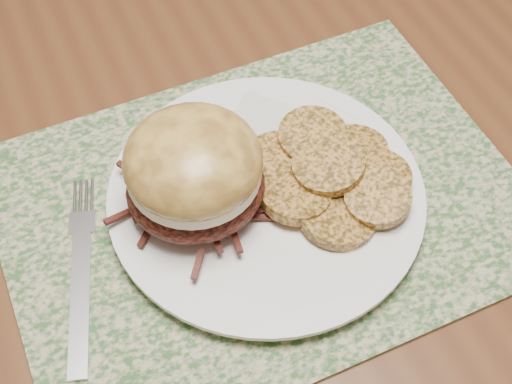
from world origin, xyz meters
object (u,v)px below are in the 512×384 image
(dining_table, at_px, (202,126))
(fork, at_px, (81,270))
(dinner_plate, at_px, (266,196))
(pork_sandwich, at_px, (194,172))

(dining_table, relative_size, fork, 8.14)
(dinner_plate, bearing_deg, pork_sandwich, 167.46)
(dinner_plate, relative_size, pork_sandwich, 2.20)
(dining_table, distance_m, fork, 0.26)
(pork_sandwich, height_order, fork, pork_sandwich)
(dining_table, distance_m, pork_sandwich, 0.22)
(fork, bearing_deg, dinner_plate, 18.10)
(dining_table, xyz_separation_m, dinner_plate, (-0.00, -0.18, 0.09))
(dining_table, height_order, pork_sandwich, pork_sandwich)
(pork_sandwich, bearing_deg, fork, -171.51)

